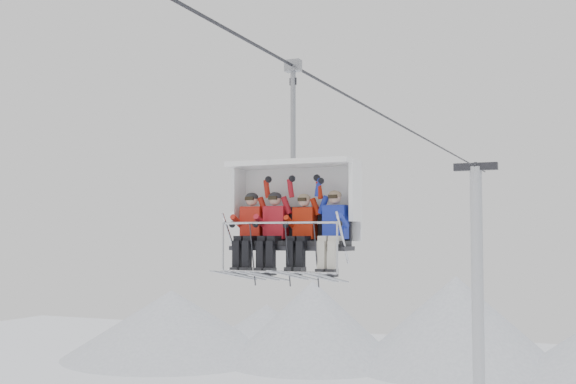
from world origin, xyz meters
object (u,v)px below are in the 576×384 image
at_px(chairlift_carrier, 296,204).
at_px(skier_far_right, 333,229).
at_px(skier_center_right, 302,230).
at_px(skier_far_left, 250,229).
at_px(lift_tower_right, 478,330).
at_px(skier_center_left, 273,229).

height_order(chairlift_carrier, skier_far_right, chairlift_carrier).
bearing_deg(skier_center_right, skier_far_left, 179.69).
bearing_deg(chairlift_carrier, lift_tower_right, 90.00).
height_order(chairlift_carrier, skier_far_left, chairlift_carrier).
distance_m(skier_center_left, skier_far_right, 1.19).
xyz_separation_m(skier_center_right, skier_far_right, (0.60, 0.01, 0.02)).
xyz_separation_m(lift_tower_right, skier_far_left, (-0.81, -21.94, 4.44)).
height_order(skier_far_left, skier_center_right, skier_far_left).
distance_m(lift_tower_right, skier_center_right, 22.38).
height_order(chairlift_carrier, skier_center_left, chairlift_carrier).
distance_m(lift_tower_right, chairlift_carrier, 22.18).
distance_m(skier_far_left, skier_center_left, 0.48).
relative_size(lift_tower_right, skier_center_right, 7.99).
relative_size(chairlift_carrier, skier_center_left, 2.36).
relative_size(lift_tower_right, skier_far_left, 7.99).
distance_m(chairlift_carrier, skier_center_right, 0.64).
height_order(lift_tower_right, chairlift_carrier, lift_tower_right).
height_order(lift_tower_right, skier_far_right, lift_tower_right).
bearing_deg(skier_far_right, skier_far_left, 180.00).
bearing_deg(skier_center_right, skier_center_left, 179.43).
bearing_deg(chairlift_carrier, skier_center_right, -49.67).
bearing_deg(skier_far_right, skier_center_left, 180.00).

